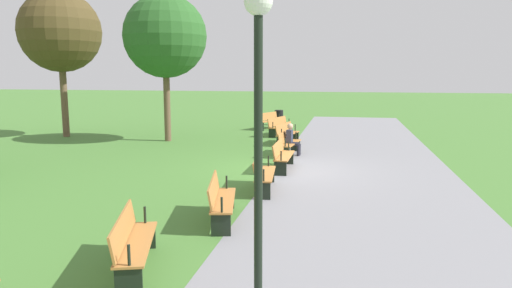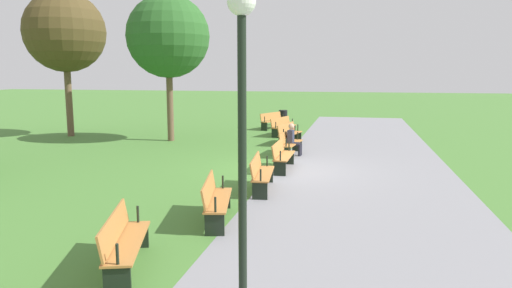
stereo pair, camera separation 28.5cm
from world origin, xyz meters
name	(u,v)px [view 2 (the right image)]	position (x,y,z in m)	size (l,w,h in m)	color
ground_plane	(284,170)	(0.00, 0.00, 0.00)	(120.00, 120.00, 0.00)	#477A33
path_paving	(363,173)	(0.00, 2.44, 0.00)	(36.20, 5.53, 0.01)	gray
bench_0	(273,120)	(-10.48, -2.26, 0.48)	(1.95, 1.21, 0.89)	#B27538
bench_1	(283,126)	(-7.96, -1.31, 0.48)	(1.98, 1.04, 0.89)	#B27538
bench_2	(289,133)	(-5.35, -0.62, 0.48)	(1.98, 0.86, 0.89)	#B27538
bench_3	(290,142)	(-2.69, -0.21, 0.48)	(1.96, 0.67, 0.89)	#B27538
bench_4	(282,155)	(0.00, -0.07, 0.48)	(1.92, 0.47, 0.89)	#B27538
bench_5	(261,172)	(2.69, -0.21, 0.48)	(1.96, 0.67, 0.89)	#B27538
bench_6	(215,198)	(5.35, -0.62, 0.48)	(1.98, 0.86, 0.89)	#B27538
bench_7	(123,240)	(7.96, -1.31, 0.48)	(1.98, 1.04, 0.89)	#B27538
person_seated	(293,139)	(-2.62, -0.07, 0.64)	(0.36, 0.54, 1.20)	#2D3347
tree_0	(168,37)	(-5.19, -6.00, 4.62)	(3.64, 3.64, 6.46)	brown
tree_1	(65,32)	(-5.60, -11.37, 4.94)	(3.77, 3.77, 6.84)	brown
lamp_post	(242,98)	(9.20, 0.92, 2.78)	(0.32, 0.32, 3.99)	black
trash_bin	(283,118)	(-12.42, -1.99, 0.44)	(0.50, 0.50, 0.88)	black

